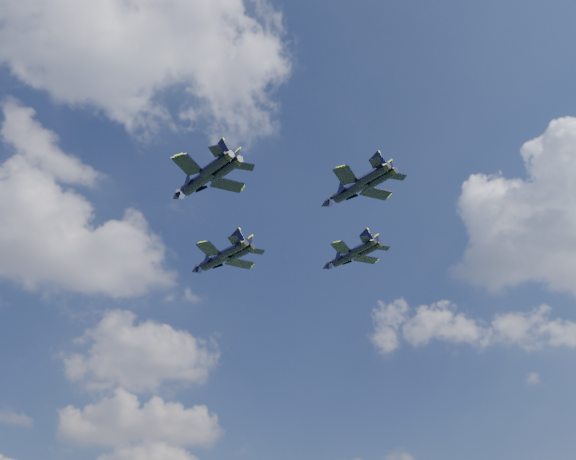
% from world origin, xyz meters
% --- Properties ---
extents(jet_lead, '(12.30, 16.82, 4.03)m').
position_xyz_m(jet_lead, '(-3.75, 20.36, 59.58)').
color(jet_lead, black).
extents(jet_left, '(12.10, 16.76, 3.98)m').
position_xyz_m(jet_left, '(-12.73, -1.69, 60.52)').
color(jet_left, black).
extents(jet_right, '(10.66, 14.73, 3.48)m').
position_xyz_m(jet_right, '(18.15, 10.65, 59.59)').
color(jet_right, black).
extents(jet_slot, '(10.92, 15.17, 3.59)m').
position_xyz_m(jet_slot, '(8.72, -10.50, 58.60)').
color(jet_slot, black).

